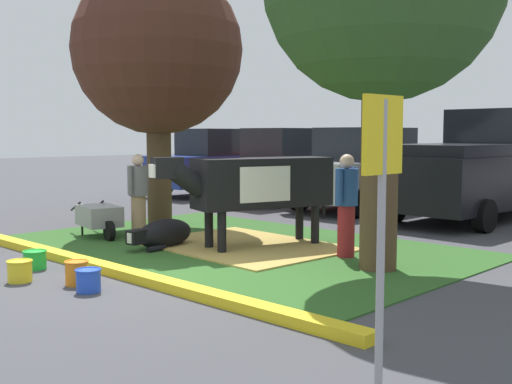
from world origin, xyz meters
The scene contains 19 objects.
ground_plane centered at (0.00, 0.00, 0.00)m, with size 80.00×80.00×0.00m, color #424247.
grass_island centered at (-0.54, 2.37, 0.01)m, with size 7.59×4.90×0.02m, color #2D5B23.
curb_yellow centered at (-0.54, -0.22, 0.06)m, with size 8.79×0.24×0.12m, color yellow.
hay_bedding centered at (-0.43, 2.41, 0.03)m, with size 3.20×2.40×0.04m, color tan.
shade_tree_left centered at (-3.22, 2.82, 3.49)m, with size 3.33×3.33×5.19m.
cow_holstein centered at (-0.20, 2.51, 1.07)m, with size 1.37×3.05×1.52m.
calf_lying centered at (-1.30, 1.43, 0.24)m, with size 0.58×1.32×0.48m.
person_handler centered at (1.32, 2.86, 0.84)m, with size 0.34×0.53×1.57m.
person_visitor_near centered at (-2.40, 1.73, 0.81)m, with size 0.34×0.51×1.51m.
wheelbarrow centered at (-2.97, 1.28, 0.39)m, with size 1.62×0.82×0.63m.
parking_sign centered at (4.43, -1.01, 1.52)m, with size 0.06×0.44×2.15m.
bucket_green centered at (-1.32, -0.79, 0.14)m, with size 0.33×0.33×0.26m.
bucket_yellow centered at (-0.74, -1.28, 0.15)m, with size 0.33×0.33×0.28m.
bucket_orange centered at (-0.08, -0.86, 0.16)m, with size 0.30×0.30×0.30m.
bucket_blue centered at (0.34, -0.95, 0.15)m, with size 0.31×0.31×0.28m.
sedan_blue centered at (-7.48, 8.33, 0.98)m, with size 2.11×4.45×2.02m.
sedan_red centered at (-4.53, 8.23, 0.98)m, with size 2.11×4.45×2.02m.
sedan_silver centered at (-2.02, 8.24, 0.98)m, with size 2.11×4.45×2.02m.
pickup_truck_black centered at (0.81, 8.57, 1.11)m, with size 2.33×5.45×2.42m.
Camera 1 is at (6.89, -4.83, 1.88)m, focal length 44.22 mm.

